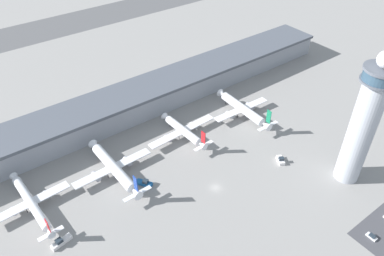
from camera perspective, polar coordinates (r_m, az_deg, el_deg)
The scene contains 12 objects.
ground_plane at distance 164.28m, azimuth 3.62°, elevation -9.06°, with size 1000.00×1000.00×0.00m, color gray.
terminal_building at distance 204.75m, azimuth -8.93°, elevation 3.95°, with size 265.70×25.00×13.79m.
runway_strip at distance 326.43m, azimuth -21.48°, elevation 13.81°, with size 398.55×44.00×0.01m, color #515154.
control_tower at distance 164.13m, azimuth 24.75°, elevation 0.77°, with size 13.93×13.93×61.25m.
airplane_gate_alpha at distance 166.01m, azimuth -23.31°, elevation -10.46°, with size 32.56×40.54×11.41m.
airplane_gate_bravo at distance 169.93m, azimuth -11.85°, elevation -5.94°, with size 37.52×41.92×14.17m.
airplane_gate_charlie at distance 186.84m, azimuth -1.35°, elevation -0.42°, with size 39.04×32.83×12.46m.
airplane_gate_delta at distance 202.81m, azimuth 7.73°, elevation 2.89°, with size 34.78×40.08×14.36m.
service_truck_catering at distance 153.31m, azimuth -19.31°, elevation -16.05°, with size 8.44×3.82×2.96m.
service_truck_fuel at distance 165.70m, azimuth -7.26°, elevation -8.32°, with size 5.92×7.41×3.03m.
service_truck_baggage at distance 179.65m, azimuth 13.35°, elevation -4.78°, with size 5.11×6.35×3.01m.
car_silver_sedan at distance 162.26m, azimuth 25.70°, elevation -14.68°, with size 1.87×4.03×1.47m.
Camera 1 is at (-75.16, -83.32, 119.98)m, focal length 35.00 mm.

